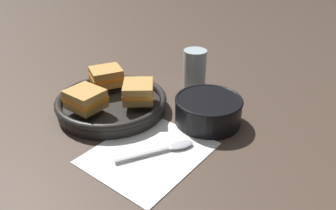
{
  "coord_description": "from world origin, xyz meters",
  "views": [
    {
      "loc": [
        -0.48,
        -0.49,
        0.44
      ],
      "look_at": [
        0.04,
        0.01,
        0.04
      ],
      "focal_mm": 35.0,
      "sensor_mm": 36.0,
      "label": 1
    }
  ],
  "objects_px": {
    "sandwich_near_left": "(139,91)",
    "drinking_glass": "(195,70)",
    "soup_bowl": "(208,109)",
    "sandwich_near_right": "(106,77)",
    "sandwich_far_left": "(85,99)",
    "skillet": "(112,103)",
    "spoon": "(171,148)"
  },
  "relations": [
    {
      "from": "sandwich_near_left",
      "to": "drinking_glass",
      "type": "xyz_separation_m",
      "value": [
        0.21,
        -0.01,
        -0.0
      ]
    },
    {
      "from": "soup_bowl",
      "to": "sandwich_near_left",
      "type": "xyz_separation_m",
      "value": [
        -0.09,
        0.15,
        0.03
      ]
    },
    {
      "from": "sandwich_near_right",
      "to": "sandwich_far_left",
      "type": "xyz_separation_m",
      "value": [
        -0.11,
        -0.07,
        0.0
      ]
    },
    {
      "from": "soup_bowl",
      "to": "sandwich_near_left",
      "type": "bearing_deg",
      "value": 119.78
    },
    {
      "from": "skillet",
      "to": "sandwich_far_left",
      "type": "relative_size",
      "value": 3.13
    },
    {
      "from": "skillet",
      "to": "drinking_glass",
      "type": "xyz_separation_m",
      "value": [
        0.25,
        -0.07,
        0.04
      ]
    },
    {
      "from": "sandwich_near_right",
      "to": "spoon",
      "type": "bearing_deg",
      "value": -100.49
    },
    {
      "from": "sandwich_near_right",
      "to": "skillet",
      "type": "bearing_deg",
      "value": -117.78
    },
    {
      "from": "soup_bowl",
      "to": "sandwich_far_left",
      "type": "xyz_separation_m",
      "value": [
        -0.21,
        0.22,
        0.03
      ]
    },
    {
      "from": "sandwich_far_left",
      "to": "sandwich_near_right",
      "type": "bearing_deg",
      "value": 32.22
    },
    {
      "from": "sandwich_near_right",
      "to": "drinking_glass",
      "type": "distance_m",
      "value": 0.26
    },
    {
      "from": "sandwich_near_left",
      "to": "drinking_glass",
      "type": "height_order",
      "value": "drinking_glass"
    },
    {
      "from": "sandwich_near_left",
      "to": "spoon",
      "type": "bearing_deg",
      "value": -109.98
    },
    {
      "from": "sandwich_near_left",
      "to": "sandwich_near_right",
      "type": "xyz_separation_m",
      "value": [
        -0.01,
        0.13,
        0.0
      ]
    },
    {
      "from": "skillet",
      "to": "sandwich_near_right",
      "type": "distance_m",
      "value": 0.09
    },
    {
      "from": "drinking_glass",
      "to": "sandwich_near_left",
      "type": "bearing_deg",
      "value": 178.17
    },
    {
      "from": "skillet",
      "to": "drinking_glass",
      "type": "height_order",
      "value": "drinking_glass"
    },
    {
      "from": "skillet",
      "to": "sandwich_far_left",
      "type": "xyz_separation_m",
      "value": [
        -0.08,
        -0.0,
        0.04
      ]
    },
    {
      "from": "soup_bowl",
      "to": "sandwich_near_left",
      "type": "relative_size",
      "value": 1.46
    },
    {
      "from": "spoon",
      "to": "drinking_glass",
      "type": "relative_size",
      "value": 1.42
    },
    {
      "from": "skillet",
      "to": "sandwich_far_left",
      "type": "distance_m",
      "value": 0.09
    },
    {
      "from": "spoon",
      "to": "drinking_glass",
      "type": "distance_m",
      "value": 0.32
    },
    {
      "from": "soup_bowl",
      "to": "skillet",
      "type": "xyz_separation_m",
      "value": [
        -0.13,
        0.22,
        -0.02
      ]
    },
    {
      "from": "spoon",
      "to": "skillet",
      "type": "xyz_separation_m",
      "value": [
        0.02,
        0.23,
        0.01
      ]
    },
    {
      "from": "sandwich_near_left",
      "to": "drinking_glass",
      "type": "distance_m",
      "value": 0.21
    },
    {
      "from": "spoon",
      "to": "sandwich_far_left",
      "type": "relative_size",
      "value": 1.84
    },
    {
      "from": "soup_bowl",
      "to": "spoon",
      "type": "xyz_separation_m",
      "value": [
        -0.15,
        -0.01,
        -0.03
      ]
    },
    {
      "from": "soup_bowl",
      "to": "drinking_glass",
      "type": "relative_size",
      "value": 1.37
    },
    {
      "from": "sandwich_far_left",
      "to": "drinking_glass",
      "type": "xyz_separation_m",
      "value": [
        0.33,
        -0.07,
        -0.0
      ]
    },
    {
      "from": "skillet",
      "to": "sandwich_near_right",
      "type": "bearing_deg",
      "value": 62.22
    },
    {
      "from": "soup_bowl",
      "to": "drinking_glass",
      "type": "distance_m",
      "value": 0.19
    },
    {
      "from": "drinking_glass",
      "to": "skillet",
      "type": "bearing_deg",
      "value": 163.97
    }
  ]
}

